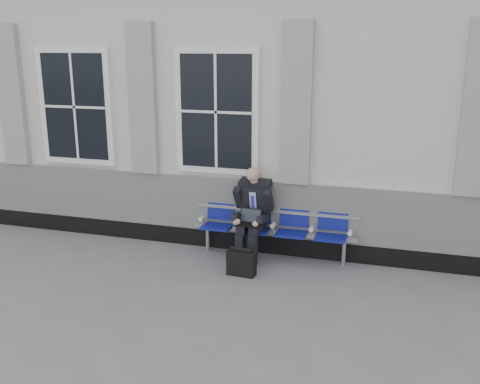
% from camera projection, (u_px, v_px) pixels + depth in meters
% --- Properties ---
extents(ground, '(70.00, 70.00, 0.00)m').
position_uv_depth(ground, '(163.00, 280.00, 7.63)').
color(ground, slate).
rests_on(ground, ground).
extents(station_building, '(14.40, 4.40, 4.49)m').
position_uv_depth(station_building, '(233.00, 100.00, 10.26)').
color(station_building, beige).
rests_on(station_building, ground).
extents(bench, '(2.60, 0.47, 0.91)m').
position_uv_depth(bench, '(274.00, 224.00, 8.35)').
color(bench, '#9EA0A3').
rests_on(bench, ground).
extents(businessman, '(0.61, 0.82, 1.47)m').
position_uv_depth(businessman, '(253.00, 210.00, 8.25)').
color(businessman, black).
rests_on(businessman, ground).
extents(briefcase, '(0.43, 0.20, 0.43)m').
position_uv_depth(briefcase, '(241.00, 262.00, 7.77)').
color(briefcase, black).
rests_on(briefcase, ground).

